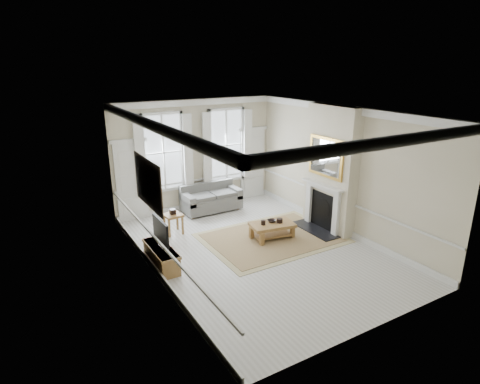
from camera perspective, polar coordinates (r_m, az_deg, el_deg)
floor at (r=10.06m, az=2.58°, el=-8.22°), size 7.20×7.20×0.00m
ceiling at (r=9.07m, az=2.89°, el=11.39°), size 7.20×7.20×0.00m
back_wall at (r=12.49m, az=-6.33°, el=5.26°), size 5.20×0.00×5.20m
left_wall at (r=8.36m, az=-12.40°, el=-1.60°), size 0.00×7.20×7.20m
right_wall at (r=11.01m, az=14.17°, el=3.05°), size 0.00×7.20×7.20m
window_left at (r=12.03m, az=-10.85°, el=5.52°), size 1.26×0.20×2.20m
window_right at (r=12.86m, az=-1.98°, el=6.64°), size 1.26×0.20×2.20m
door_left at (r=11.94m, az=-15.16°, el=1.39°), size 0.90×0.08×2.30m
door_right at (r=13.53m, az=1.77°, el=3.97°), size 0.90×0.08×2.30m
painting at (r=8.54m, az=-12.94°, el=1.25°), size 0.05×1.66×1.06m
chimney_breast at (r=11.03m, az=12.79°, el=3.18°), size 0.35×1.70×3.38m
hearth at (r=11.30m, az=10.61°, el=-5.31°), size 0.55×1.50×0.05m
fireplace at (r=11.17m, az=11.60°, el=-1.75°), size 0.21×1.45×1.33m
mirror at (r=10.81m, az=12.08°, el=4.84°), size 0.06×1.26×1.06m
sofa at (r=12.53m, az=-4.23°, el=-1.04°), size 1.79×0.87×0.85m
side_table at (r=10.94m, az=-9.50°, el=-3.65°), size 0.50×0.50×0.56m
rug at (r=10.70m, az=4.54°, el=-6.51°), size 3.50×2.60×0.02m
coffee_table at (r=10.56m, az=4.59°, el=-4.87°), size 1.22×0.84×0.42m
ceramic_pot_a at (r=10.42m, az=3.32°, el=-4.35°), size 0.12×0.12×0.12m
ceramic_pot_b at (r=10.58m, az=5.65°, el=-4.06°), size 0.16×0.16×0.11m
bowl at (r=10.62m, az=4.52°, el=-4.10°), size 0.25×0.25×0.06m
tv_stand at (r=9.38m, az=-11.10°, el=-9.03°), size 0.42×1.31×0.47m
tv at (r=9.12m, az=-11.21°, el=-5.49°), size 0.08×0.90×0.68m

